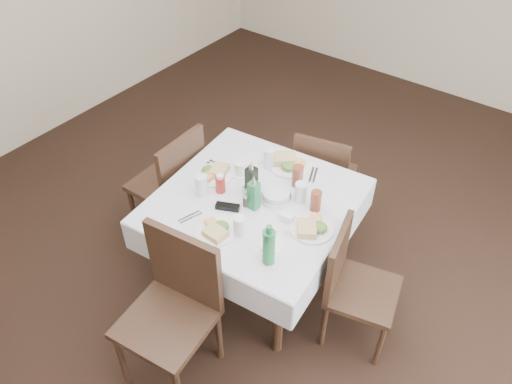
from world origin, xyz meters
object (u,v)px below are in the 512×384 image
water_s (239,226)px  bread_basket (276,196)px  chair_west (173,180)px  water_e (301,192)px  ketchup_bottle (220,184)px  chair_north (323,174)px  oil_cruet_green (254,194)px  chair_south (175,301)px  green_bottle (269,246)px  water_w (202,185)px  coffee_mug (241,169)px  dining_table (254,210)px  chair_east (351,280)px  oil_cruet_dark (251,180)px  water_n (269,158)px

water_s → bread_basket: size_ratio=0.66×
chair_west → bread_basket: (0.86, 0.07, 0.25)m
water_e → ketchup_bottle: bearing=-153.3°
chair_north → water_s: water_s is taller
water_e → oil_cruet_green: size_ratio=0.56×
chair_west → ketchup_bottle: 0.61m
chair_south → green_bottle: size_ratio=3.67×
water_w → green_bottle: 0.70m
coffee_mug → ketchup_bottle: bearing=-90.2°
dining_table → water_e: water_e is taller
ketchup_bottle → green_bottle: green_bottle is taller
chair_south → bread_basket: chair_south is taller
chair_east → oil_cruet_green: 0.78m
water_s → water_w: (-0.41, 0.13, 0.01)m
oil_cruet_green → green_bottle: size_ratio=0.91×
chair_west → green_bottle: green_bottle is taller
oil_cruet_dark → coffee_mug: size_ratio=1.76×
chair_west → coffee_mug: size_ratio=6.49×
dining_table → water_s: water_s is taller
water_s → oil_cruet_green: oil_cruet_green is taller
water_n → green_bottle: 0.84m
chair_west → water_s: size_ratio=7.41×
water_e → green_bottle: size_ratio=0.51×
oil_cruet_dark → green_bottle: bearing=-43.5°
green_bottle → water_e: bearing=104.0°
water_s → oil_cruet_dark: (-0.16, 0.33, 0.05)m
water_s → oil_cruet_green: size_ratio=0.51×
dining_table → bread_basket: size_ratio=6.72×
chair_west → water_e: chair_west is taller
dining_table → oil_cruet_green: size_ratio=5.20×
water_w → ketchup_bottle: size_ratio=1.07×
dining_table → water_e: 0.33m
chair_west → green_bottle: (1.12, -0.37, 0.34)m
chair_east → water_w: 1.09m
dining_table → green_bottle: green_bottle is taller
chair_north → water_e: (0.17, -0.61, 0.34)m
chair_south → water_n: size_ratio=7.14×
oil_cruet_green → chair_east: bearing=5.8°
water_e → bread_basket: water_e is taller
water_e → chair_west: bearing=-171.3°
chair_east → water_n: size_ratio=6.15×
dining_table → water_s: (0.11, -0.29, 0.15)m
water_e → coffee_mug: size_ratio=0.95×
bread_basket → water_e: bearing=31.6°
chair_east → bread_basket: size_ratio=4.48×
water_n → oil_cruet_green: oil_cruet_green is taller
dining_table → oil_cruet_green: oil_cruet_green is taller
oil_cruet_green → ketchup_bottle: oil_cruet_green is taller
oil_cruet_green → green_bottle: 0.44m
chair_east → oil_cruet_dark: bearing=177.9°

